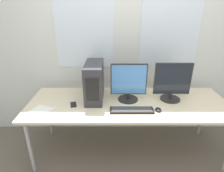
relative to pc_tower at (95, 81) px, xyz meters
The scene contains 9 objects.
wall_back 0.73m from the pc_tower, 47.48° to the left, with size 8.00×0.07×2.70m.
desk 0.50m from the pc_tower, 14.78° to the right, with size 2.36×0.84×0.72m.
pc_tower is the anchor object (origin of this frame).
monitor_main 0.41m from the pc_tower, ahead, with size 0.42×0.24×0.46m.
monitor_right_near 0.92m from the pc_tower, ahead, with size 0.43×0.24×0.46m.
keyboard 0.57m from the pc_tower, 35.90° to the right, with size 0.47×0.13×0.02m.
mouse 0.81m from the pc_tower, 22.92° to the right, with size 0.06×0.09×0.03m.
cell_phone 0.36m from the pc_tower, 143.86° to the right, with size 0.09×0.13×0.01m.
paper_sheet_left 0.72m from the pc_tower, 149.75° to the right, with size 0.31×0.35×0.00m.
Camera 1 is at (-0.19, -1.54, 1.78)m, focal length 30.00 mm.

